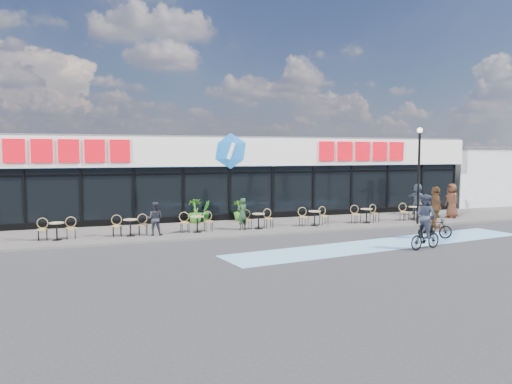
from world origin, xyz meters
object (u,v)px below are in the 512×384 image
Objects in this scene: lamp_post at (419,167)px; cyclist_b at (436,216)px; potted_plant_right at (239,210)px; pedestrian_c at (435,202)px; potted_plant_left at (205,211)px; potted_plant_mid at (195,211)px; cyclist_a at (426,225)px; pedestrian_a at (452,201)px; pedestrian_b at (418,199)px; patron_right at (155,219)px; patron_left at (242,214)px.

cyclist_b is at bearing -117.28° from lamp_post.
potted_plant_right is 10.85m from pedestrian_c.
potted_plant_left is at bearing 136.09° from cyclist_b.
potted_plant_mid is at bearing 158.17° from lamp_post.
cyclist_a reaches higher than potted_plant_right.
potted_plant_left is 0.58× the size of pedestrian_a.
cyclist_a is (6.80, -9.47, 0.21)m from potted_plant_mid.
pedestrian_b is at bearing -5.77° from potted_plant_left.
cyclist_a is at bearing -137.53° from cyclist_b.
patron_right is at bearing -83.52° from pedestrian_a.
potted_plant_left is 1.02× the size of potted_plant_right.
patron_right reaches higher than potted_plant_left.
cyclist_a is (-6.08, -6.75, -0.04)m from pedestrian_c.
lamp_post is 6.77m from cyclist_a.
patron_right reaches higher than potted_plant_mid.
cyclist_b is (-1.78, -3.46, -2.02)m from lamp_post.
potted_plant_left is 4.63m from patron_right.
pedestrian_c is (15.44, 0.49, 0.15)m from patron_right.
potted_plant_right is 0.51× the size of cyclist_a.
pedestrian_b is 10.46m from cyclist_a.
patron_right reaches higher than potted_plant_right.
lamp_post reaches higher than potted_plant_left.
pedestrian_a is (13.85, -2.91, 0.33)m from potted_plant_mid.
patron_left is 0.79× the size of pedestrian_a.
potted_plant_mid is 1.15× the size of potted_plant_right.
potted_plant_right is at bearing -124.90° from patron_left.
potted_plant_right is at bearing 129.05° from cyclist_b.
cyclist_b is (-4.25, -6.63, -0.01)m from pedestrian_b.
pedestrian_a is (16.40, 0.30, 0.22)m from patron_right.
lamp_post is 2.28× the size of cyclist_a.
pedestrian_a reaches higher than potted_plant_mid.
pedestrian_a is (13.28, -3.11, 0.40)m from potted_plant_left.
patron_right is at bearing 158.44° from cyclist_b.
patron_left is 12.32m from pedestrian_a.
potted_plant_mid is (-0.57, -0.21, 0.07)m from potted_plant_left.
lamp_post is 3.24× the size of patron_left.
potted_plant_right is at bearing -99.46° from pedestrian_a.
pedestrian_c is at bearing -13.38° from potted_plant_left.
patron_right is (-3.12, -3.42, 0.18)m from potted_plant_left.
cyclist_b is (-4.13, -4.96, 0.01)m from pedestrian_c.
potted_plant_left reaches higher than potted_plant_right.
patron_left reaches higher than potted_plant_left.
pedestrian_b is (10.58, -1.18, 0.36)m from potted_plant_right.
pedestrian_b is at bearing -152.46° from patron_right.
patron_right is 12.17m from cyclist_b.
patron_left is 0.83× the size of pedestrian_b.
potted_plant_right is 0.61× the size of pedestrian_c.
patron_left is at bearing -105.66° from potted_plant_right.
potted_plant_right is at bearing -126.50° from patron_right.
cyclist_a reaches higher than potted_plant_left.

